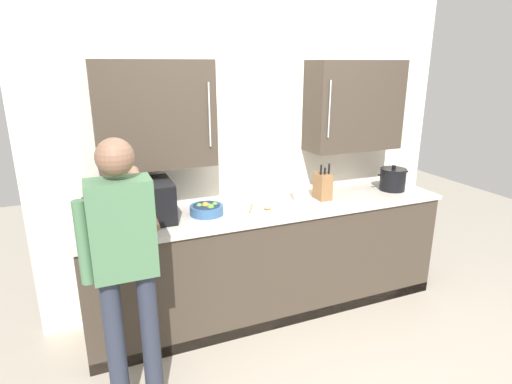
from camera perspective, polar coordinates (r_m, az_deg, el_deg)
ground_plane at (r=3.22m, az=8.45°, el=-22.63°), size 9.59×9.59×0.00m
back_wall_tiled at (r=3.54m, az=0.07°, el=7.01°), size 3.60×0.44×2.62m
counter_unit at (r=3.57m, az=1.95°, el=-9.10°), size 3.00×0.65×0.94m
microwave_oven at (r=3.10m, az=-17.33°, el=-1.62°), size 0.61×0.79×0.30m
knife_block at (r=3.58m, az=9.08°, el=0.79°), size 0.11×0.15×0.31m
wooden_spoon at (r=3.31m, az=0.51°, el=-2.22°), size 0.21×0.19×0.02m
fruit_bowl at (r=3.21m, az=-6.72°, el=-2.33°), size 0.26×0.26×0.10m
stock_pot at (r=3.99m, az=18.11°, el=1.67°), size 0.33×0.23×0.23m
thermos_flask at (r=3.46m, az=5.80°, el=0.60°), size 0.08×0.08×0.25m
person_figure at (r=2.46m, az=-17.45°, el=-8.63°), size 0.44×0.54×1.69m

